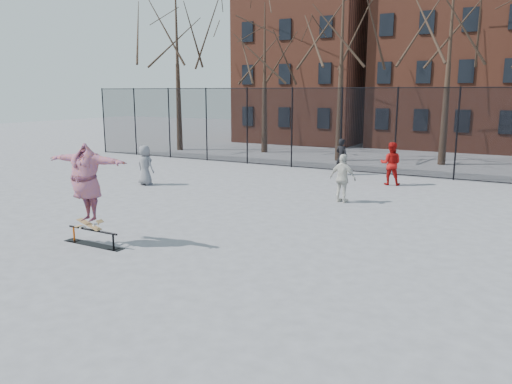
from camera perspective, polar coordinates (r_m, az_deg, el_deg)
The scene contains 11 objects.
ground at distance 12.54m, azimuth -4.59°, elevation -6.19°, with size 100.00×100.00×0.00m, color slate.
skate_rail at distance 13.21m, azimuth -18.11°, elevation -5.10°, with size 1.85×0.28×0.41m.
skateboard at distance 13.21m, azimuth -18.52°, elevation -3.79°, with size 0.78×0.19×0.09m, color #A07840, non-canonical shape.
skater at distance 12.99m, azimuth -18.80°, elevation 0.52°, with size 2.37×0.65×1.93m, color #74398F.
bystander_grey at distance 21.00m, azimuth -12.56°, elevation 3.00°, with size 0.80×0.52×1.64m, color slate.
bystander_black at distance 23.42m, azimuth 9.76°, elevation 4.00°, with size 0.61×0.40×1.67m, color black.
bystander_red at distance 21.25m, azimuth 15.15°, elevation 3.15°, with size 0.86×0.67×1.76m, color #A5100E.
bystander_white at distance 17.48m, azimuth 9.89°, elevation 1.55°, with size 0.99×0.41×1.69m, color silver.
fence at distance 23.95m, azimuth 12.86°, elevation 6.97°, with size 34.03×0.07×4.00m.
tree_row at distance 28.18m, azimuth 15.38°, elevation 18.29°, with size 33.66×7.46×10.67m.
rowhouses at distance 36.50m, azimuth 20.24°, elevation 14.29°, with size 29.00×7.00×13.00m.
Camera 1 is at (6.65, -9.94, 3.78)m, focal length 35.00 mm.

